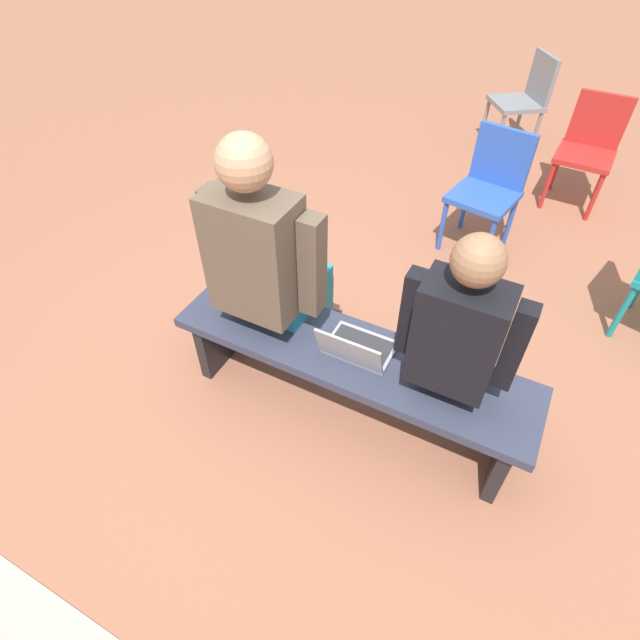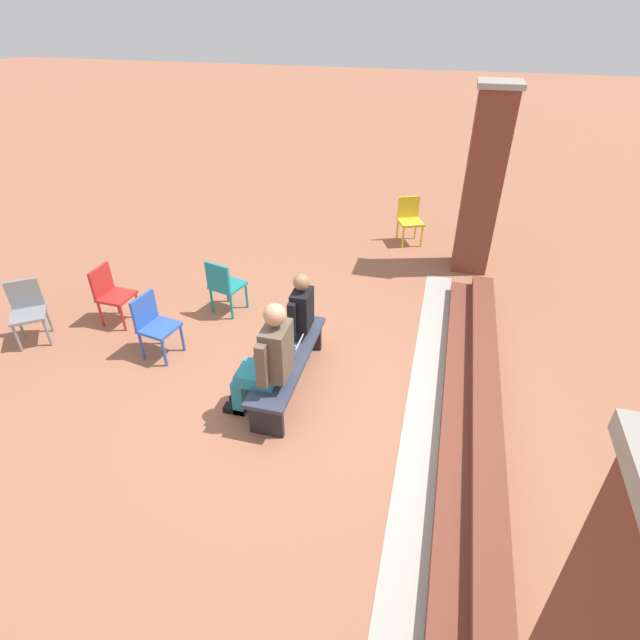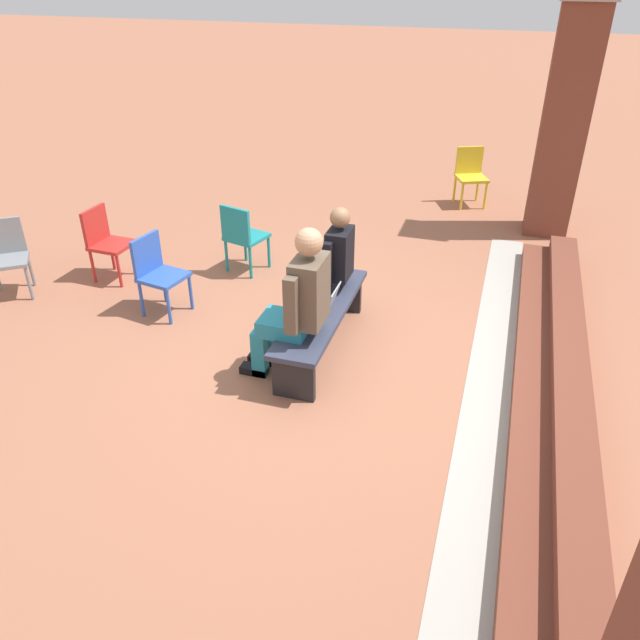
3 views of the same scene
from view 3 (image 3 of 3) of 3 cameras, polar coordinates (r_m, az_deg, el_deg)
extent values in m
plane|color=#9E6047|center=(5.94, 0.21, -3.39)|extent=(60.00, 60.00, 0.00)
cube|color=#A8A399|center=(5.87, 15.24, -5.05)|extent=(6.49, 0.40, 0.01)
cube|color=brown|center=(5.86, 20.19, -5.20)|extent=(5.69, 0.60, 0.15)
cube|color=brown|center=(5.80, 21.91, -4.21)|extent=(5.69, 0.30, 0.15)
cube|color=brown|center=(8.83, 21.39, 16.22)|extent=(0.56, 0.56, 2.84)
cube|color=#33384C|center=(5.84, 0.14, 0.86)|extent=(1.80, 0.44, 0.05)
cube|color=black|center=(6.62, 2.19, 2.45)|extent=(0.06, 0.37, 0.40)
cube|color=black|center=(5.32, -2.42, -5.34)|extent=(0.06, 0.37, 0.40)
cube|color=#232328|center=(6.23, 0.02, 3.71)|extent=(0.30, 0.35, 0.12)
cube|color=#232328|center=(6.47, -1.26, 2.03)|extent=(0.10, 0.11, 0.45)
cube|color=black|center=(6.58, -1.68, 0.62)|extent=(0.10, 0.21, 0.06)
cube|color=#232328|center=(6.34, -1.72, 1.38)|extent=(0.10, 0.11, 0.45)
cube|color=black|center=(6.46, -2.14, -0.06)|extent=(0.10, 0.21, 0.06)
cube|color=black|center=(6.05, 1.79, 6.08)|extent=(0.34, 0.21, 0.49)
cube|color=navy|center=(6.09, 0.78, 5.91)|extent=(0.04, 0.01, 0.30)
cube|color=black|center=(6.26, 1.77, 6.77)|extent=(0.08, 0.09, 0.42)
cube|color=black|center=(5.88, 0.64, 5.18)|extent=(0.08, 0.09, 0.42)
sphere|color=#8C6647|center=(5.90, 1.85, 9.36)|extent=(0.19, 0.19, 0.19)
cube|color=teal|center=(5.46, -3.25, -0.41)|extent=(0.36, 0.42, 0.15)
cube|color=teal|center=(5.75, -4.82, -2.08)|extent=(0.12, 0.13, 0.45)
cube|color=black|center=(5.88, -5.31, -3.52)|extent=(0.12, 0.25, 0.07)
cube|color=teal|center=(5.61, -5.53, -3.08)|extent=(0.12, 0.13, 0.45)
cube|color=black|center=(5.73, -6.02, -4.54)|extent=(0.12, 0.25, 0.07)
cube|color=brown|center=(5.21, -0.97, 2.68)|extent=(0.40, 0.25, 0.59)
cube|color=brown|center=(5.45, -0.88, 3.78)|extent=(0.09, 0.11, 0.50)
cube|color=brown|center=(5.03, -2.67, 1.29)|extent=(0.09, 0.11, 0.50)
sphere|color=tan|center=(5.02, -1.02, 7.15)|extent=(0.23, 0.23, 0.23)
cube|color=#9EA0A5|center=(5.86, -0.14, 1.36)|extent=(0.32, 0.22, 0.02)
cube|color=#2D2D33|center=(5.85, -0.24, 1.48)|extent=(0.29, 0.15, 0.00)
cube|color=#9EA0A5|center=(5.77, 1.19, 2.07)|extent=(0.32, 0.07, 0.19)
cube|color=#33519E|center=(5.77, 1.12, 2.08)|extent=(0.28, 0.06, 0.17)
cube|color=teal|center=(7.47, -6.71, 7.56)|extent=(0.51, 0.51, 0.04)
cube|color=teal|center=(7.26, -7.76, 8.65)|extent=(0.14, 0.40, 0.40)
cylinder|color=teal|center=(7.59, -4.70, 6.22)|extent=(0.04, 0.04, 0.40)
cylinder|color=teal|center=(7.79, -6.84, 6.78)|extent=(0.04, 0.04, 0.40)
cylinder|color=teal|center=(7.33, -6.37, 5.22)|extent=(0.04, 0.04, 0.40)
cylinder|color=teal|center=(7.55, -8.54, 5.83)|extent=(0.04, 0.04, 0.40)
cube|color=gray|center=(7.62, -26.66, 4.86)|extent=(0.59, 0.59, 0.04)
cube|color=gray|center=(7.72, -26.92, 6.90)|extent=(0.27, 0.35, 0.40)
cylinder|color=gray|center=(7.52, -25.05, 3.04)|extent=(0.04, 0.04, 0.40)
cylinder|color=gray|center=(7.85, -24.91, 4.18)|extent=(0.04, 0.04, 0.40)
cube|color=#2D56B7|center=(6.67, -14.10, 3.83)|extent=(0.49, 0.49, 0.04)
cube|color=#2D56B7|center=(6.69, -15.58, 5.83)|extent=(0.40, 0.11, 0.40)
cylinder|color=#2D56B7|center=(6.54, -13.67, 1.16)|extent=(0.04, 0.04, 0.40)
cylinder|color=#2D56B7|center=(6.78, -11.74, 2.49)|extent=(0.04, 0.04, 0.40)
cylinder|color=#2D56B7|center=(6.76, -16.00, 1.84)|extent=(0.04, 0.04, 0.40)
cylinder|color=#2D56B7|center=(6.99, -14.06, 3.11)|extent=(0.04, 0.04, 0.40)
cube|color=red|center=(7.59, -18.46, 6.52)|extent=(0.44, 0.44, 0.04)
cube|color=red|center=(7.62, -19.87, 8.18)|extent=(0.40, 0.06, 0.40)
cylinder|color=red|center=(7.45, -17.89, 4.27)|extent=(0.04, 0.04, 0.40)
cylinder|color=red|center=(7.70, -16.34, 5.41)|extent=(0.04, 0.04, 0.40)
cylinder|color=red|center=(7.66, -20.06, 4.63)|extent=(0.04, 0.04, 0.40)
cylinder|color=red|center=(7.91, -18.47, 5.73)|extent=(0.04, 0.04, 0.40)
cube|color=gold|center=(9.76, 13.69, 12.49)|extent=(0.55, 0.55, 0.04)
cube|color=gold|center=(9.87, 13.50, 14.05)|extent=(0.20, 0.38, 0.40)
cylinder|color=gold|center=(9.61, 12.83, 10.92)|extent=(0.04, 0.04, 0.40)
cylinder|color=gold|center=(9.73, 14.88, 10.90)|extent=(0.04, 0.04, 0.40)
cylinder|color=gold|center=(9.94, 12.20, 11.63)|extent=(0.04, 0.04, 0.40)
cylinder|color=gold|center=(10.05, 14.20, 11.61)|extent=(0.04, 0.04, 0.40)
camera|label=1|loc=(5.56, 17.86, 17.87)|focal=28.00mm
camera|label=2|loc=(0.82, 61.87, 78.12)|focal=28.00mm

